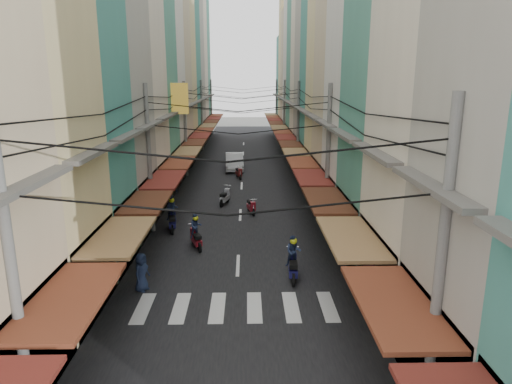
{
  "coord_description": "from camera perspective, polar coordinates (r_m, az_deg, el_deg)",
  "views": [
    {
      "loc": [
        0.45,
        -21.68,
        8.47
      ],
      "look_at": [
        0.95,
        3.54,
        2.12
      ],
      "focal_mm": 32.0,
      "sensor_mm": 36.0,
      "label": 1
    }
  ],
  "objects": [
    {
      "name": "crosswalk",
      "position": [
        17.82,
        -2.52,
        -14.19
      ],
      "size": [
        7.55,
        2.4,
        0.01
      ],
      "color": "silver",
      "rests_on": "ground"
    },
    {
      "name": "bicycle",
      "position": [
        23.33,
        16.69,
        -7.79
      ],
      "size": [
        1.78,
        1.27,
        1.15
      ],
      "primitive_type": "imported",
      "rotation": [
        0.0,
        0.0,
        1.14
      ],
      "color": "black",
      "rests_on": "ground"
    },
    {
      "name": "building_row_left",
      "position": [
        39.17,
        -14.0,
        15.63
      ],
      "size": [
        7.8,
        67.67,
        23.7
      ],
      "color": "silver",
      "rests_on": "ground"
    },
    {
      "name": "road",
      "position": [
        42.54,
        -1.72,
        2.64
      ],
      "size": [
        10.0,
        80.0,
        0.02
      ],
      "primitive_type": "cube",
      "color": "black",
      "rests_on": "ground"
    },
    {
      "name": "traffic_sign",
      "position": [
        22.15,
        11.62,
        -2.33
      ],
      "size": [
        0.1,
        0.69,
        3.14
      ],
      "color": "slate",
      "rests_on": "ground"
    },
    {
      "name": "building_row_right",
      "position": [
        38.86,
        10.31,
        15.28
      ],
      "size": [
        7.8,
        68.98,
        22.59
      ],
      "color": "teal",
      "rests_on": "ground"
    },
    {
      "name": "utility_poles",
      "position": [
        36.75,
        -1.87,
        11.17
      ],
      "size": [
        10.2,
        66.13,
        8.2
      ],
      "color": "slate",
      "rests_on": "ground"
    },
    {
      "name": "sidewalk_left",
      "position": [
        43.09,
        -10.4,
        2.59
      ],
      "size": [
        3.0,
        80.0,
        0.06
      ],
      "primitive_type": "cube",
      "color": "slate",
      "rests_on": "ground"
    },
    {
      "name": "parked_scooters",
      "position": [
        19.53,
        10.31,
        -10.34
      ],
      "size": [
        12.71,
        13.32,
        0.95
      ],
      "color": "black",
      "rests_on": "ground"
    },
    {
      "name": "white_car",
      "position": [
        43.25,
        -2.71,
        2.8
      ],
      "size": [
        5.53,
        2.4,
        1.92
      ],
      "primitive_type": "imported",
      "rotation": [
        0.0,
        0.0,
        0.05
      ],
      "color": "silver",
      "rests_on": "ground"
    },
    {
      "name": "ground",
      "position": [
        23.28,
        -2.18,
        -7.23
      ],
      "size": [
        160.0,
        160.0,
        0.0
      ],
      "primitive_type": "plane",
      "color": "slate",
      "rests_on": "ground"
    },
    {
      "name": "sidewalk_right",
      "position": [
        42.96,
        6.99,
        2.68
      ],
      "size": [
        3.0,
        80.0,
        0.06
      ],
      "primitive_type": "cube",
      "color": "slate",
      "rests_on": "ground"
    },
    {
      "name": "moving_scooters",
      "position": [
        26.19,
        -4.1,
        -3.5
      ],
      "size": [
        6.78,
        22.26,
        2.0
      ],
      "color": "black",
      "rests_on": "ground"
    },
    {
      "name": "market_umbrella",
      "position": [
        17.3,
        16.57,
        -8.37
      ],
      "size": [
        2.18,
        2.18,
        2.3
      ],
      "color": "#B2B2B7",
      "rests_on": "ground"
    },
    {
      "name": "pedestrians",
      "position": [
        27.61,
        -10.25,
        -1.69
      ],
      "size": [
        12.76,
        20.86,
        2.24
      ],
      "color": "#251E28",
      "rests_on": "ground"
    }
  ]
}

